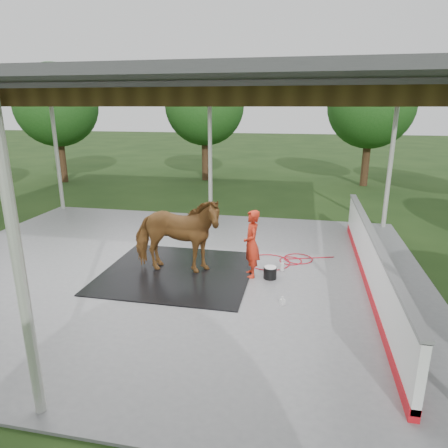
% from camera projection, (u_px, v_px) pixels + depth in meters
% --- Properties ---
extents(ground, '(100.00, 100.00, 0.00)m').
position_uv_depth(ground, '(166.00, 270.00, 9.51)').
color(ground, '#1E3814').
extents(concrete_slab, '(12.00, 10.00, 0.05)m').
position_uv_depth(concrete_slab, '(165.00, 269.00, 9.50)').
color(concrete_slab, slate).
rests_on(concrete_slab, ground).
extents(pavilion_structure, '(12.60, 10.60, 4.05)m').
position_uv_depth(pavilion_structure, '(158.00, 96.00, 8.38)').
color(pavilion_structure, beige).
rests_on(pavilion_structure, ground).
extents(dasher_board, '(0.16, 8.00, 1.15)m').
position_uv_depth(dasher_board, '(370.00, 262.00, 8.46)').
color(dasher_board, red).
rests_on(dasher_board, concrete_slab).
extents(tree_belt, '(28.00, 28.00, 5.80)m').
position_uv_depth(tree_belt, '(184.00, 105.00, 9.22)').
color(tree_belt, '#382314').
rests_on(tree_belt, ground).
extents(rubber_mat, '(3.37, 3.16, 0.03)m').
position_uv_depth(rubber_mat, '(177.00, 272.00, 9.26)').
color(rubber_mat, black).
rests_on(rubber_mat, concrete_slab).
extents(horse, '(2.15, 1.05, 1.78)m').
position_uv_depth(horse, '(176.00, 235.00, 9.01)').
color(horse, brown).
rests_on(horse, rubber_mat).
extents(handler, '(0.51, 0.64, 1.54)m').
position_uv_depth(handler, '(252.00, 244.00, 8.88)').
color(handler, red).
rests_on(handler, concrete_slab).
extents(wash_bucket, '(0.29, 0.29, 0.28)m').
position_uv_depth(wash_bucket, '(270.00, 272.00, 8.92)').
color(wash_bucket, black).
rests_on(wash_bucket, concrete_slab).
extents(soap_bottle_a, '(0.14, 0.14, 0.27)m').
position_uv_depth(soap_bottle_a, '(282.00, 266.00, 9.32)').
color(soap_bottle_a, silver).
rests_on(soap_bottle_a, concrete_slab).
extents(soap_bottle_b, '(0.12, 0.12, 0.18)m').
position_uv_depth(soap_bottle_b, '(282.00, 301.00, 7.73)').
color(soap_bottle_b, '#338CD8').
rests_on(soap_bottle_b, concrete_slab).
extents(hose_coil, '(2.14, 1.27, 0.02)m').
position_uv_depth(hose_coil, '(280.00, 261.00, 9.93)').
color(hose_coil, '#A90C1B').
rests_on(hose_coil, concrete_slab).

